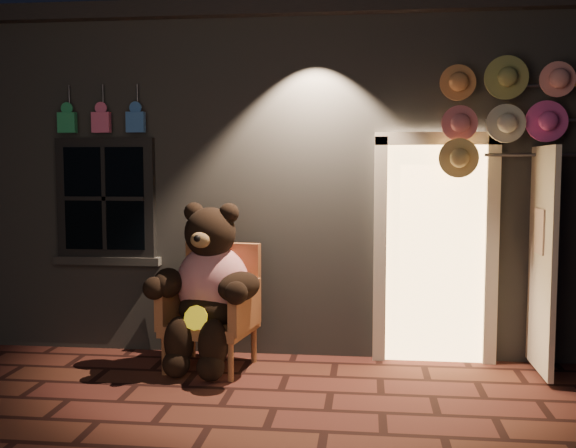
# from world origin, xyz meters

# --- Properties ---
(ground) EXTENTS (60.00, 60.00, 0.00)m
(ground) POSITION_xyz_m (0.00, 0.00, 0.00)
(ground) COLOR #4D221D
(ground) RESTS_ON ground
(shop_building) EXTENTS (7.30, 5.95, 3.51)m
(shop_building) POSITION_xyz_m (0.00, 3.99, 1.74)
(shop_building) COLOR slate
(shop_building) RESTS_ON ground
(wicker_armchair) EXTENTS (0.89, 0.83, 1.14)m
(wicker_armchair) POSITION_xyz_m (-0.71, 1.05, 0.57)
(wicker_armchair) COLOR #A4683F
(wicker_armchair) RESTS_ON ground
(teddy_bear) EXTENTS (1.09, 0.93, 1.52)m
(teddy_bear) POSITION_xyz_m (-0.73, 0.91, 0.77)
(teddy_bear) COLOR #B11223
(teddy_bear) RESTS_ON ground
(hat_rack) EXTENTS (1.70, 0.22, 2.83)m
(hat_rack) POSITION_xyz_m (2.09, 1.28, 2.37)
(hat_rack) COLOR #59595E
(hat_rack) RESTS_ON ground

